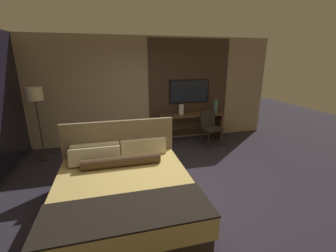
{
  "coord_description": "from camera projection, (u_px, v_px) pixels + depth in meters",
  "views": [
    {
      "loc": [
        -0.94,
        -3.44,
        2.22
      ],
      "look_at": [
        0.19,
        0.94,
        0.87
      ],
      "focal_mm": 24.0,
      "sensor_mm": 36.0,
      "label": 1
    }
  ],
  "objects": [
    {
      "name": "ground_plane",
      "position": [
        171.0,
        187.0,
        4.05
      ],
      "size": [
        16.0,
        16.0,
        0.0
      ],
      "primitive_type": "plane",
      "color": "#28232D"
    },
    {
      "name": "vase_tall",
      "position": [
        216.0,
        106.0,
        6.32
      ],
      "size": [
        0.11,
        0.11,
        0.39
      ],
      "color": "#4C706B",
      "rests_on": "desk"
    },
    {
      "name": "bed",
      "position": [
        124.0,
        190.0,
        3.4
      ],
      "size": [
        2.01,
        2.16,
        1.15
      ],
      "color": "#33281E",
      "rests_on": "ground_plane"
    },
    {
      "name": "desk",
      "position": [
        191.0,
        122.0,
        6.36
      ],
      "size": [
        1.78,
        0.48,
        0.75
      ],
      "color": "brown",
      "rests_on": "ground_plane"
    },
    {
      "name": "vase_short",
      "position": [
        181.0,
        109.0,
        6.18
      ],
      "size": [
        0.14,
        0.14,
        0.28
      ],
      "color": "silver",
      "rests_on": "desk"
    },
    {
      "name": "floor_lamp",
      "position": [
        35.0,
        100.0,
        4.83
      ],
      "size": [
        0.34,
        0.34,
        1.65
      ],
      "color": "#282623",
      "rests_on": "ground_plane"
    },
    {
      "name": "book",
      "position": [
        171.0,
        115.0,
        6.07
      ],
      "size": [
        0.25,
        0.2,
        0.03
      ],
      "color": "#332D28",
      "rests_on": "desk"
    },
    {
      "name": "tv",
      "position": [
        189.0,
        91.0,
        6.29
      ],
      "size": [
        1.15,
        0.04,
        0.65
      ],
      "color": "black"
    },
    {
      "name": "desk_chair",
      "position": [
        209.0,
        125.0,
        5.96
      ],
      "size": [
        0.54,
        0.54,
        0.91
      ],
      "rotation": [
        0.0,
        0.0,
        0.16
      ],
      "color": "#28231E",
      "rests_on": "ground_plane"
    },
    {
      "name": "wall_back_tv_panel",
      "position": [
        152.0,
        91.0,
        6.09
      ],
      "size": [
        7.2,
        0.09,
        2.8
      ],
      "color": "tan",
      "rests_on": "ground_plane"
    }
  ]
}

